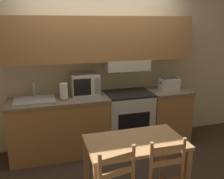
# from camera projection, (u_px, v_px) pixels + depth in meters

# --- Properties ---
(ground_plane) EXTENTS (16.00, 16.00, 0.00)m
(ground_plane) POSITION_uv_depth(u_px,v_px,m) (101.00, 139.00, 4.32)
(ground_plane) COLOR #3D2D23
(wall_back) EXTENTS (5.23, 0.38, 2.55)m
(wall_back) POSITION_uv_depth(u_px,v_px,m) (101.00, 54.00, 3.87)
(wall_back) COLOR beige
(wall_back) RESTS_ON ground_plane
(lower_counter_main) EXTENTS (1.46, 0.59, 0.88)m
(lower_counter_main) POSITION_uv_depth(u_px,v_px,m) (60.00, 127.00, 3.75)
(lower_counter_main) COLOR #B27A47
(lower_counter_main) RESTS_ON ground_plane
(lower_counter_right_stub) EXTENTS (0.66, 0.59, 0.88)m
(lower_counter_right_stub) POSITION_uv_depth(u_px,v_px,m) (167.00, 115.00, 4.23)
(lower_counter_right_stub) COLOR #B27A47
(lower_counter_right_stub) RESTS_ON ground_plane
(stove_range) EXTENTS (0.72, 0.55, 0.88)m
(stove_range) POSITION_uv_depth(u_px,v_px,m) (128.00, 119.00, 4.05)
(stove_range) COLOR silver
(stove_range) RESTS_ON ground_plane
(microwave) EXTENTS (0.41, 0.29, 0.32)m
(microwave) POSITION_uv_depth(u_px,v_px,m) (85.00, 85.00, 3.80)
(microwave) COLOR silver
(microwave) RESTS_ON lower_counter_main
(toaster) EXTENTS (0.32, 0.21, 0.20)m
(toaster) POSITION_uv_depth(u_px,v_px,m) (169.00, 84.00, 4.08)
(toaster) COLOR silver
(toaster) RESTS_ON lower_counter_right_stub
(sink_basin) EXTENTS (0.57, 0.41, 0.26)m
(sink_basin) POSITION_uv_depth(u_px,v_px,m) (35.00, 100.00, 3.54)
(sink_basin) COLOR #B7BABF
(sink_basin) RESTS_ON lower_counter_main
(paper_towel_roll) EXTENTS (0.13, 0.13, 0.23)m
(paper_towel_roll) POSITION_uv_depth(u_px,v_px,m) (64.00, 91.00, 3.59)
(paper_towel_roll) COLOR black
(paper_towel_roll) RESTS_ON lower_counter_main
(dining_table) EXTENTS (1.05, 0.61, 0.76)m
(dining_table) POSITION_uv_depth(u_px,v_px,m) (135.00, 151.00, 2.67)
(dining_table) COLOR tan
(dining_table) RESTS_ON ground_plane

